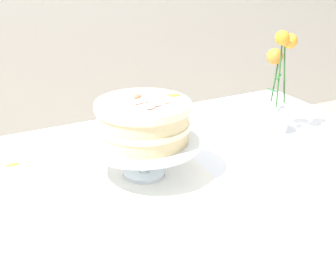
{
  "coord_description": "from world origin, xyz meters",
  "views": [
    {
      "loc": [
        -0.57,
        -1.0,
        1.34
      ],
      "look_at": [
        -0.03,
        0.02,
        0.86
      ],
      "focal_mm": 52.96,
      "sensor_mm": 36.0,
      "label": 1
    }
  ],
  "objects": [
    {
      "name": "flower_vase",
      "position": [
        0.41,
        0.13,
        0.87
      ],
      "size": [
        0.09,
        0.1,
        0.33
      ],
      "color": "silver",
      "rests_on": "dining_table"
    },
    {
      "name": "cake_stand",
      "position": [
        -0.09,
        0.05,
        0.82
      ],
      "size": [
        0.29,
        0.29,
        0.1
      ],
      "color": "silver",
      "rests_on": "linen_napkin"
    },
    {
      "name": "loose_petal_1",
      "position": [
        0.05,
        0.24,
        0.74
      ],
      "size": [
        0.04,
        0.04,
        0.0
      ],
      "primitive_type": "ellipsoid",
      "rotation": [
        0.0,
        0.0,
        5.62
      ],
      "color": "pink",
      "rests_on": "dining_table"
    },
    {
      "name": "layer_cake",
      "position": [
        -0.09,
        0.05,
        0.89
      ],
      "size": [
        0.24,
        0.24,
        0.11
      ],
      "color": "beige",
      "rests_on": "cake_stand"
    },
    {
      "name": "dining_table",
      "position": [
        0.0,
        -0.02,
        0.65
      ],
      "size": [
        1.4,
        1.0,
        0.74
      ],
      "color": "white",
      "rests_on": "ground"
    },
    {
      "name": "linen_napkin",
      "position": [
        -0.09,
        0.05,
        0.74
      ],
      "size": [
        0.33,
        0.33,
        0.0
      ],
      "primitive_type": "cube",
      "rotation": [
        0.0,
        0.0,
        -0.04
      ],
      "color": "white",
      "rests_on": "dining_table"
    },
    {
      "name": "loose_petal_0",
      "position": [
        -0.38,
        0.28,
        0.74
      ],
      "size": [
        0.04,
        0.02,
        0.0
      ],
      "primitive_type": "ellipsoid",
      "rotation": [
        0.0,
        0.0,
        0.01
      ],
      "color": "yellow",
      "rests_on": "dining_table"
    }
  ]
}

